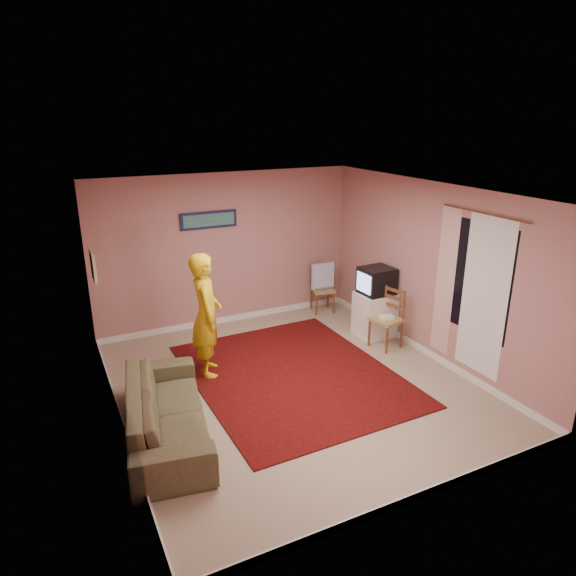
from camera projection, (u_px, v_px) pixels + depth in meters
name	position (u px, v px, depth m)	size (l,w,h in m)	color
ground	(293.00, 384.00, 6.98)	(5.00, 5.00, 0.00)	tan
wall_back	(227.00, 250.00, 8.68)	(4.50, 0.02, 2.60)	#A8726E
wall_front	(423.00, 382.00, 4.43)	(4.50, 0.02, 2.60)	#A8726E
wall_left	(110.00, 325.00, 5.62)	(0.02, 5.00, 2.60)	#A8726E
wall_right	(430.00, 272.00, 7.49)	(0.02, 5.00, 2.60)	#A8726E
ceiling	(294.00, 192.00, 6.13)	(4.50, 5.00, 0.02)	white
baseboard_back	(230.00, 319.00, 9.07)	(4.50, 0.02, 0.10)	silver
baseboard_front	(411.00, 499.00, 4.85)	(4.50, 0.02, 0.10)	silver
baseboard_left	(123.00, 423.00, 6.03)	(0.02, 5.00, 0.10)	silver
baseboard_right	(423.00, 349.00, 7.90)	(0.02, 5.00, 0.10)	silver
window	(478.00, 279.00, 6.68)	(0.01, 1.10, 1.50)	black
curtain_sheer	(484.00, 297.00, 6.61)	(0.01, 0.75, 2.10)	white
curtain_floral	(445.00, 282.00, 7.20)	(0.01, 0.35, 2.10)	#EFE2CB
curtain_rod	(484.00, 213.00, 6.38)	(0.02, 0.02, 1.40)	brown
picture_back	(209.00, 220.00, 8.34)	(0.95, 0.04, 0.28)	#141537
picture_left	(93.00, 266.00, 6.91)	(0.04, 0.38, 0.42)	#CAB28B
area_rug	(293.00, 374.00, 7.23)	(2.64, 3.30, 0.02)	black
tv_cabinet	(375.00, 314.00, 8.42)	(0.57, 0.52, 0.73)	white
crt_tv	(376.00, 281.00, 8.23)	(0.52, 0.47, 0.43)	black
chair_a	(323.00, 284.00, 9.38)	(0.45, 0.43, 0.47)	#A69150
dvd_player	(323.00, 287.00, 9.40)	(0.32, 0.23, 0.05)	#AEAEB2
blue_throw	(323.00, 276.00, 9.34)	(0.44, 0.06, 0.46)	#95B8F4
chair_b	(387.00, 313.00, 7.93)	(0.49, 0.50, 0.51)	#A69150
game_console	(386.00, 317.00, 7.96)	(0.21, 0.15, 0.04)	white
sofa	(166.00, 411.00, 5.79)	(2.15, 0.84, 0.63)	brown
person	(206.00, 315.00, 7.02)	(0.64, 0.42, 1.76)	gold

